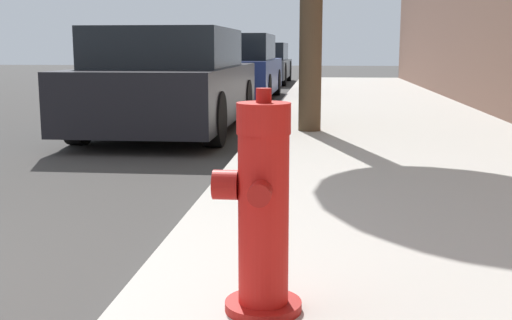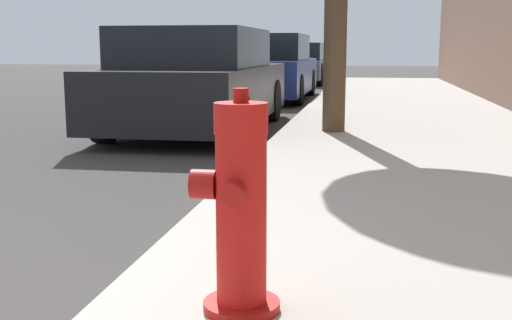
{
  "view_description": "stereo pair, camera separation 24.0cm",
  "coord_description": "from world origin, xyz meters",
  "px_view_note": "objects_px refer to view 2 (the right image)",
  "views": [
    {
      "loc": [
        2.51,
        -2.03,
        1.13
      ],
      "look_at": [
        2.14,
        1.47,
        0.52
      ],
      "focal_mm": 45.0,
      "sensor_mm": 36.0,
      "label": 1
    },
    {
      "loc": [
        2.75,
        -2.0,
        1.13
      ],
      "look_at": [
        2.14,
        1.47,
        0.52
      ],
      "focal_mm": 45.0,
      "sensor_mm": 36.0,
      "label": 2
    }
  ],
  "objects_px": {
    "parked_car_near": "(198,82)",
    "parked_car_far": "(299,64)",
    "parked_car_mid": "(267,68)",
    "fire_hydrant": "(240,211)"
  },
  "relations": [
    {
      "from": "parked_car_far",
      "to": "parked_car_mid",
      "type": "bearing_deg",
      "value": -90.0
    },
    {
      "from": "parked_car_near",
      "to": "fire_hydrant",
      "type": "bearing_deg",
      "value": -73.6
    },
    {
      "from": "fire_hydrant",
      "to": "parked_car_mid",
      "type": "height_order",
      "value": "parked_car_mid"
    },
    {
      "from": "parked_car_mid",
      "to": "fire_hydrant",
      "type": "bearing_deg",
      "value": -81.45
    },
    {
      "from": "parked_car_near",
      "to": "parked_car_mid",
      "type": "xyz_separation_m",
      "value": [
        0.07,
        5.56,
        0.01
      ]
    },
    {
      "from": "parked_car_near",
      "to": "parked_car_far",
      "type": "relative_size",
      "value": 0.96
    },
    {
      "from": "parked_car_far",
      "to": "parked_car_near",
      "type": "bearing_deg",
      "value": -90.31
    },
    {
      "from": "parked_car_near",
      "to": "parked_car_mid",
      "type": "distance_m",
      "value": 5.56
    },
    {
      "from": "parked_car_near",
      "to": "parked_car_far",
      "type": "xyz_separation_m",
      "value": [
        0.07,
        12.26,
        -0.04
      ]
    },
    {
      "from": "parked_car_near",
      "to": "parked_car_far",
      "type": "distance_m",
      "value": 12.26
    }
  ]
}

